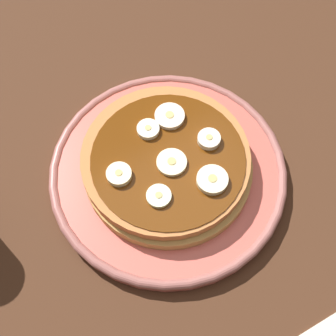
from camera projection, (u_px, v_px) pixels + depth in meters
ground_plane at (168, 182)px, 59.09cm from camera, size 140.00×140.00×3.00cm
plate at (168, 173)px, 56.81cm from camera, size 27.92×27.92×1.96cm
pancake_stack at (166, 163)px, 55.09cm from camera, size 19.96×19.83×2.96cm
banana_slice_0 at (175, 161)px, 53.33cm from camera, size 3.38×3.38×0.71cm
banana_slice_1 at (170, 117)px, 55.98cm from camera, size 3.50×3.50×0.80cm
banana_slice_2 at (212, 180)px, 52.12cm from camera, size 3.46×3.46×0.94cm
banana_slice_3 at (209, 139)px, 54.44cm from camera, size 2.62×2.62×1.00cm
banana_slice_4 at (119, 175)px, 52.42cm from camera, size 2.80×2.80×0.95cm
banana_slice_5 at (145, 131)px, 55.02cm from camera, size 2.60×2.60×0.84cm
banana_slice_6 at (159, 196)px, 51.37cm from camera, size 2.72×2.72×0.71cm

